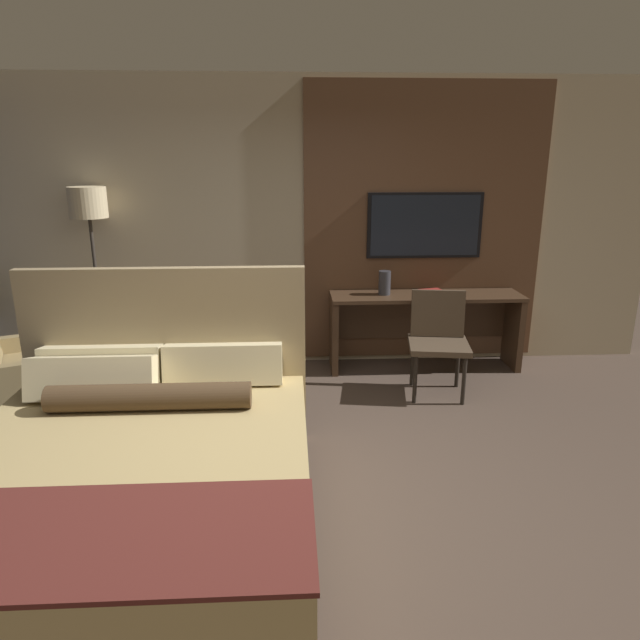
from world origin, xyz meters
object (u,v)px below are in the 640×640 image
object	(u,v)px
bed	(135,475)
desk_chair	(438,333)
armchair_by_window	(33,378)
desk	(424,317)
floor_lamp	(90,218)
tv	(425,225)
vase_tall	(385,283)
book	(431,291)

from	to	relation	value
bed	desk_chair	size ratio (longest dim) A/B	2.46
desk_chair	armchair_by_window	distance (m)	3.52
desk	armchair_by_window	size ratio (longest dim) A/B	1.64
floor_lamp	bed	bearing A→B (deg)	-69.31
tv	desk_chair	size ratio (longest dim) A/B	1.25
bed	desk_chair	distance (m)	2.89
vase_tall	bed	bearing A→B (deg)	-126.40
desk_chair	armchair_by_window	bearing A→B (deg)	-169.12
bed	floor_lamp	bearing A→B (deg)	110.69
desk_chair	vase_tall	bearing A→B (deg)	131.82
bed	tv	world-z (taller)	tv
bed	floor_lamp	distance (m)	2.90
book	bed	bearing A→B (deg)	-132.47
armchair_by_window	vase_tall	distance (m)	3.26
armchair_by_window	floor_lamp	world-z (taller)	floor_lamp
floor_lamp	book	distance (m)	3.30
desk_chair	vase_tall	world-z (taller)	vase_tall
desk_chair	vase_tall	size ratio (longest dim) A/B	3.92
bed	floor_lamp	size ratio (longest dim) A/B	1.25
tv	vase_tall	distance (m)	0.70
vase_tall	desk_chair	bearing A→B (deg)	-56.70
bed	armchair_by_window	size ratio (longest dim) A/B	1.96
armchair_by_window	tv	bearing A→B (deg)	-97.77
desk_chair	armchair_by_window	size ratio (longest dim) A/B	0.80
tv	desk_chair	world-z (taller)	tv
desk	floor_lamp	bearing A→B (deg)	179.94
desk	book	world-z (taller)	book
tv	floor_lamp	world-z (taller)	floor_lamp
desk	book	bearing A→B (deg)	17.40
armchair_by_window	floor_lamp	size ratio (longest dim) A/B	0.64
floor_lamp	desk_chair	bearing A→B (deg)	-11.15
bed	book	world-z (taller)	bed
vase_tall	armchair_by_window	bearing A→B (deg)	-166.55
desk	bed	bearing A→B (deg)	-131.94
armchair_by_window	vase_tall	size ratio (longest dim) A/B	4.91
vase_tall	floor_lamp	bearing A→B (deg)	179.57
desk_chair	tv	bearing A→B (deg)	97.12
desk	vase_tall	xyz separation A→B (m)	(-0.41, -0.02, 0.36)
floor_lamp	book	xyz separation A→B (m)	(3.22, 0.02, -0.73)
tv	vase_tall	xyz separation A→B (m)	(-0.41, -0.20, -0.53)
desk_chair	vase_tall	xyz separation A→B (m)	(-0.39, 0.60, 0.33)
tv	armchair_by_window	world-z (taller)	tv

